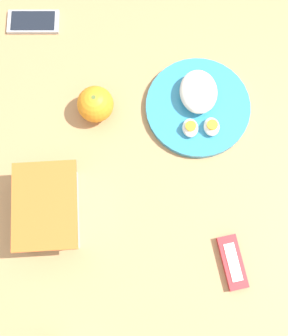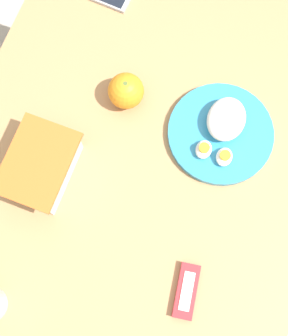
{
  "view_description": "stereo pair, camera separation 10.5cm",
  "coord_description": "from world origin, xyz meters",
  "px_view_note": "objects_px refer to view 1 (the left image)",
  "views": [
    {
      "loc": [
        -0.25,
        -0.0,
        1.78
      ],
      "look_at": [
        -0.0,
        -0.01,
        0.76
      ],
      "focal_mm": 50.0,
      "sensor_mm": 36.0,
      "label": 1
    },
    {
      "loc": [
        -0.24,
        -0.1,
        1.78
      ],
      "look_at": [
        -0.0,
        -0.01,
        0.76
      ],
      "focal_mm": 50.0,
      "sensor_mm": 36.0,
      "label": 2
    }
  ],
  "objects_px": {
    "rice_plate": "(198,104)",
    "candy_bar": "(232,262)",
    "food_container": "(49,209)",
    "cell_phone": "(33,22)",
    "orange_fruit": "(95,104)"
  },
  "relations": [
    {
      "from": "rice_plate",
      "to": "candy_bar",
      "type": "bearing_deg",
      "value": -173.07
    },
    {
      "from": "food_container",
      "to": "rice_plate",
      "type": "height_order",
      "value": "food_container"
    },
    {
      "from": "food_container",
      "to": "rice_plate",
      "type": "distance_m",
      "value": 0.42
    },
    {
      "from": "food_container",
      "to": "cell_phone",
      "type": "distance_m",
      "value": 0.48
    },
    {
      "from": "orange_fruit",
      "to": "cell_phone",
      "type": "distance_m",
      "value": 0.29
    },
    {
      "from": "orange_fruit",
      "to": "rice_plate",
      "type": "height_order",
      "value": "orange_fruit"
    },
    {
      "from": "rice_plate",
      "to": "cell_phone",
      "type": "bearing_deg",
      "value": 57.62
    },
    {
      "from": "orange_fruit",
      "to": "rice_plate",
      "type": "xyz_separation_m",
      "value": [
        -0.0,
        -0.24,
        -0.02
      ]
    },
    {
      "from": "orange_fruit",
      "to": "candy_bar",
      "type": "bearing_deg",
      "value": -142.68
    },
    {
      "from": "orange_fruit",
      "to": "candy_bar",
      "type": "height_order",
      "value": "orange_fruit"
    },
    {
      "from": "food_container",
      "to": "cell_phone",
      "type": "xyz_separation_m",
      "value": [
        0.48,
        0.04,
        -0.03
      ]
    },
    {
      "from": "orange_fruit",
      "to": "food_container",
      "type": "bearing_deg",
      "value": 155.04
    },
    {
      "from": "rice_plate",
      "to": "candy_bar",
      "type": "height_order",
      "value": "rice_plate"
    },
    {
      "from": "food_container",
      "to": "cell_phone",
      "type": "bearing_deg",
      "value": 4.87
    },
    {
      "from": "food_container",
      "to": "rice_plate",
      "type": "xyz_separation_m",
      "value": [
        0.23,
        -0.35,
        -0.02
      ]
    }
  ]
}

